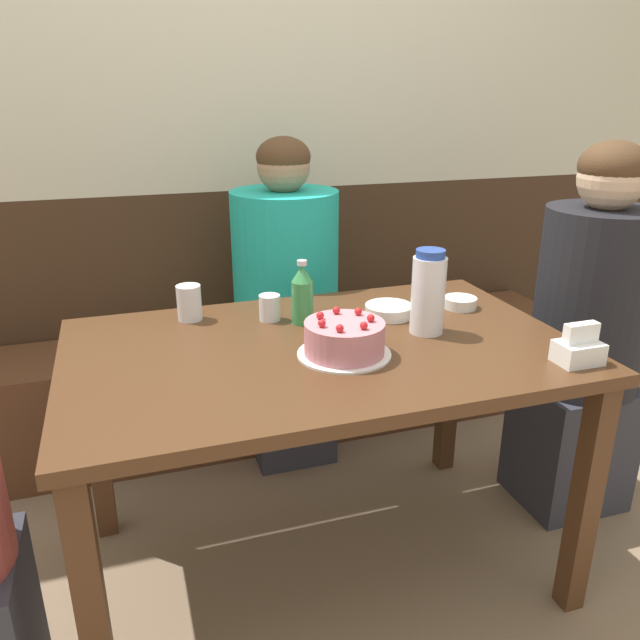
{
  "coord_description": "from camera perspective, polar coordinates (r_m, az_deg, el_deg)",
  "views": [
    {
      "loc": [
        -0.48,
        -1.46,
        1.38
      ],
      "look_at": [
        0.01,
        0.05,
        0.78
      ],
      "focal_mm": 35.0,
      "sensor_mm": 36.0,
      "label": 1
    }
  ],
  "objects": [
    {
      "name": "water_pitcher",
      "position": [
        1.74,
        9.86,
        2.47
      ],
      "size": [
        0.09,
        0.09,
        0.24
      ],
      "color": "white",
      "rests_on": "dining_table"
    },
    {
      "name": "bowl_rice_small",
      "position": [
        1.88,
        6.31,
        0.87
      ],
      "size": [
        0.14,
        0.14,
        0.04
      ],
      "color": "white",
      "rests_on": "dining_table"
    },
    {
      "name": "ground_plane",
      "position": [
        2.07,
        0.07,
        -21.38
      ],
      "size": [
        12.0,
        12.0,
        0.0
      ],
      "primitive_type": "plane",
      "color": "#846B51"
    },
    {
      "name": "napkin_holder",
      "position": [
        1.67,
        22.57,
        -2.43
      ],
      "size": [
        0.11,
        0.08,
        0.11
      ],
      "color": "white",
      "rests_on": "dining_table"
    },
    {
      "name": "bench_seat",
      "position": [
        2.61,
        -5.65,
        -5.9
      ],
      "size": [
        2.64,
        0.38,
        0.45
      ],
      "color": "#56331E",
      "rests_on": "ground_plane"
    },
    {
      "name": "glass_tumbler_short",
      "position": [
        1.87,
        -11.87,
        1.56
      ],
      "size": [
        0.07,
        0.07,
        0.1
      ],
      "color": "silver",
      "rests_on": "dining_table"
    },
    {
      "name": "birthday_cake",
      "position": [
        1.59,
        2.24,
        -1.74
      ],
      "size": [
        0.24,
        0.24,
        0.11
      ],
      "color": "white",
      "rests_on": "dining_table"
    },
    {
      "name": "dining_table",
      "position": [
        1.71,
        0.08,
        -5.1
      ],
      "size": [
        1.34,
        0.83,
        0.73
      ],
      "color": "#4C2D19",
      "rests_on": "ground_plane"
    },
    {
      "name": "back_wall",
      "position": [
        2.56,
        -7.62,
        17.39
      ],
      "size": [
        4.8,
        0.04,
        2.5
      ],
      "color": "#3D2819",
      "rests_on": "ground_plane"
    },
    {
      "name": "bowl_soup_white",
      "position": [
        1.99,
        12.68,
        1.57
      ],
      "size": [
        0.1,
        0.1,
        0.03
      ],
      "color": "white",
      "rests_on": "dining_table"
    },
    {
      "name": "person_teal_shirt",
      "position": [
        2.34,
        -3.1,
        1.31
      ],
      "size": [
        0.39,
        0.39,
        1.23
      ],
      "rotation": [
        0.0,
        0.0,
        -1.57
      ],
      "color": "#33333D",
      "rests_on": "ground_plane"
    },
    {
      "name": "soju_bottle",
      "position": [
        1.79,
        -1.74,
        2.39
      ],
      "size": [
        0.06,
        0.06,
        0.19
      ],
      "color": "#388E4C",
      "rests_on": "dining_table"
    },
    {
      "name": "person_pale_blue_shirt",
      "position": [
        2.21,
        23.13,
        -1.66
      ],
      "size": [
        0.35,
        0.35,
        1.24
      ],
      "rotation": [
        0.0,
        0.0,
        3.14
      ],
      "color": "#33333D",
      "rests_on": "ground_plane"
    },
    {
      "name": "glass_water_tall",
      "position": [
        1.84,
        -4.63,
        1.14
      ],
      "size": [
        0.06,
        0.06,
        0.08
      ],
      "color": "silver",
      "rests_on": "dining_table"
    }
  ]
}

